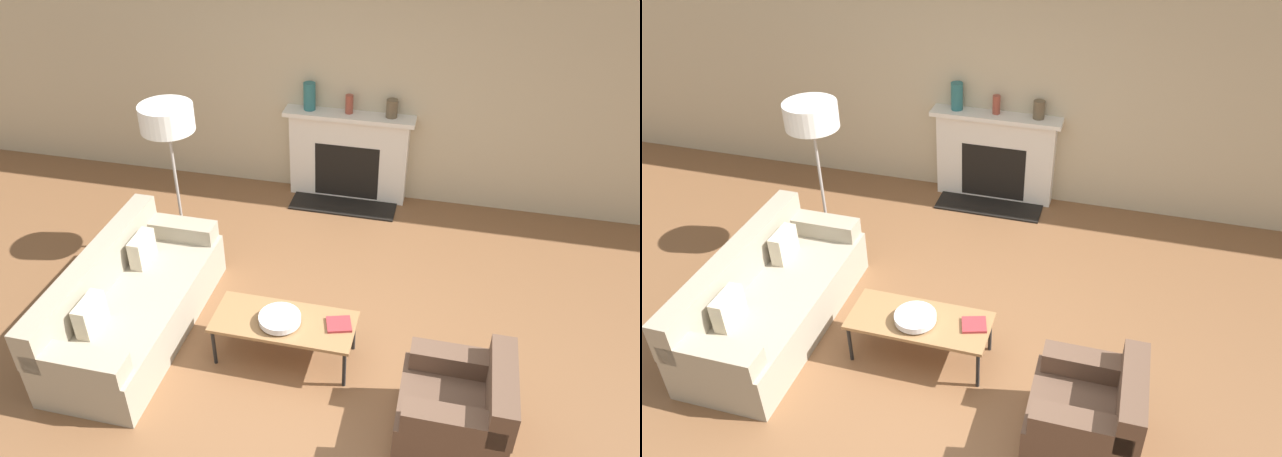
{
  "view_description": "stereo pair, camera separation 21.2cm",
  "coord_description": "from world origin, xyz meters",
  "views": [
    {
      "loc": [
        0.94,
        -3.39,
        3.98
      ],
      "look_at": [
        -0.22,
        1.63,
        0.45
      ],
      "focal_mm": 35.0,
      "sensor_mm": 36.0,
      "label": 1
    },
    {
      "loc": [
        1.15,
        -3.34,
        3.98
      ],
      "look_at": [
        -0.22,
        1.63,
        0.45
      ],
      "focal_mm": 35.0,
      "sensor_mm": 36.0,
      "label": 2
    }
  ],
  "objects": [
    {
      "name": "mantel_vase_left",
      "position": [
        -0.67,
        3.06,
        1.24
      ],
      "size": [
        0.14,
        0.14,
        0.31
      ],
      "color": "#28666B",
      "rests_on": "fireplace"
    },
    {
      "name": "fireplace",
      "position": [
        -0.21,
        3.04,
        0.53
      ],
      "size": [
        1.5,
        0.59,
        1.08
      ],
      "color": "silver",
      "rests_on": "ground_plane"
    },
    {
      "name": "floor_lamp",
      "position": [
        -1.69,
        1.57,
        1.43
      ],
      "size": [
        0.52,
        0.52,
        1.65
      ],
      "color": "gray",
      "rests_on": "ground_plane"
    },
    {
      "name": "coffee_table",
      "position": [
        -0.22,
        0.29,
        0.38
      ],
      "size": [
        1.2,
        0.51,
        0.41
      ],
      "color": "olive",
      "rests_on": "ground_plane"
    },
    {
      "name": "armchair_near",
      "position": [
        1.24,
        -0.24,
        0.3
      ],
      "size": [
        0.79,
        0.76,
        0.76
      ],
      "rotation": [
        0.0,
        0.0,
        -1.57
      ],
      "color": "brown",
      "rests_on": "ground_plane"
    },
    {
      "name": "wall_back",
      "position": [
        0.0,
        3.19,
        1.45
      ],
      "size": [
        18.0,
        0.06,
        2.9
      ],
      "color": "#BCAD8E",
      "rests_on": "ground_plane"
    },
    {
      "name": "ground_plane",
      "position": [
        0.0,
        0.0,
        0.0
      ],
      "size": [
        18.0,
        18.0,
        0.0
      ],
      "primitive_type": "plane",
      "color": "brown"
    },
    {
      "name": "bowl",
      "position": [
        -0.25,
        0.26,
        0.45
      ],
      "size": [
        0.35,
        0.35,
        0.08
      ],
      "color": "silver",
      "rests_on": "coffee_table"
    },
    {
      "name": "couch",
      "position": [
        -1.64,
        0.31,
        0.3
      ],
      "size": [
        0.88,
        2.04,
        0.79
      ],
      "rotation": [
        0.0,
        0.0,
        1.57
      ],
      "color": "#9E937F",
      "rests_on": "ground_plane"
    },
    {
      "name": "mantel_vase_center_left",
      "position": [
        -0.22,
        3.06,
        1.18
      ],
      "size": [
        0.09,
        0.09,
        0.21
      ],
      "color": "brown",
      "rests_on": "fireplace"
    },
    {
      "name": "mantel_vase_center_right",
      "position": [
        0.27,
        3.06,
        1.18
      ],
      "size": [
        0.13,
        0.13,
        0.2
      ],
      "color": "brown",
      "rests_on": "fireplace"
    },
    {
      "name": "book",
      "position": [
        0.24,
        0.34,
        0.42
      ],
      "size": [
        0.25,
        0.24,
        0.02
      ],
      "rotation": [
        0.0,
        0.0,
        0.3
      ],
      "color": "#9E2D33",
      "rests_on": "coffee_table"
    }
  ]
}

